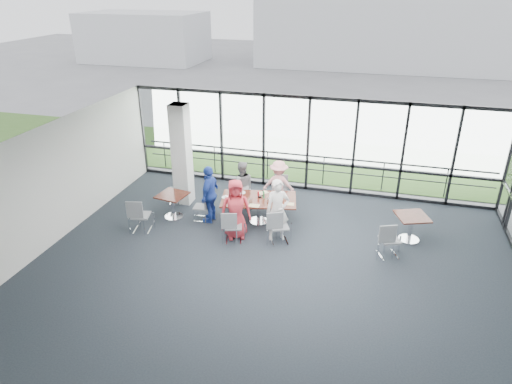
% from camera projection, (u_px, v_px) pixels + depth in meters
% --- Properties ---
extents(floor, '(12.00, 10.00, 0.02)m').
position_uv_depth(floor, '(272.00, 270.00, 11.27)').
color(floor, '#1E232B').
rests_on(floor, ground).
extents(ceiling, '(12.00, 10.00, 0.04)m').
position_uv_depth(ceiling, '(274.00, 148.00, 9.91)').
color(ceiling, white).
rests_on(ceiling, ground).
extents(wall_left, '(0.10, 10.00, 3.20)m').
position_uv_depth(wall_left, '(52.00, 185.00, 12.02)').
color(wall_left, silver).
rests_on(wall_left, ground).
extents(wall_front, '(12.00, 0.10, 3.20)m').
position_uv_depth(wall_front, '(188.00, 377.00, 6.22)').
color(wall_front, silver).
rests_on(wall_front, ground).
extents(curtain_wall_back, '(12.00, 0.10, 3.20)m').
position_uv_depth(curtain_wall_back, '(308.00, 145.00, 14.95)').
color(curtain_wall_back, white).
rests_on(curtain_wall_back, ground).
extents(structural_column, '(0.50, 0.50, 3.20)m').
position_uv_depth(structural_column, '(182.00, 155.00, 14.06)').
color(structural_column, silver).
rests_on(structural_column, ground).
extents(apron, '(80.00, 70.00, 0.02)m').
position_uv_depth(apron, '(325.00, 143.00, 20.01)').
color(apron, gray).
rests_on(apron, ground).
extents(grass_strip, '(80.00, 5.00, 0.01)m').
position_uv_depth(grass_strip, '(318.00, 158.00, 18.25)').
color(grass_strip, '#335B1E').
rests_on(grass_strip, ground).
extents(hangar_main, '(24.00, 10.00, 6.00)m').
position_uv_depth(hangar_main, '(412.00, 27.00, 36.99)').
color(hangar_main, silver).
rests_on(hangar_main, ground).
extents(hangar_aux, '(10.00, 6.00, 4.00)m').
position_uv_depth(hangar_aux, '(145.00, 37.00, 39.17)').
color(hangar_aux, silver).
rests_on(hangar_aux, ground).
extents(guard_rail, '(12.00, 0.06, 0.06)m').
position_uv_depth(guard_rail, '(309.00, 169.00, 15.94)').
color(guard_rail, '#2D2D33').
rests_on(guard_rail, ground).
extents(main_table, '(2.35, 1.60, 0.75)m').
position_uv_depth(main_table, '(259.00, 202.00, 13.25)').
color(main_table, '#35180C').
rests_on(main_table, ground).
extents(side_table_left, '(0.92, 0.92, 0.75)m').
position_uv_depth(side_table_left, '(173.00, 198.00, 13.53)').
color(side_table_left, '#35180C').
rests_on(side_table_left, ground).
extents(side_table_right, '(1.04, 1.04, 0.75)m').
position_uv_depth(side_table_right, '(412.00, 220.00, 12.31)').
color(side_table_right, '#35180C').
rests_on(side_table_right, ground).
extents(diner_near_left, '(0.98, 0.82, 1.71)m').
position_uv_depth(diner_near_left, '(236.00, 209.00, 12.38)').
color(diner_near_left, '#BC2D38').
rests_on(diner_near_left, ground).
extents(diner_near_right, '(0.77, 0.68, 1.75)m').
position_uv_depth(diner_near_right, '(278.00, 210.00, 12.27)').
color(diner_near_right, silver).
rests_on(diner_near_right, ground).
extents(diner_far_left, '(0.86, 0.69, 1.54)m').
position_uv_depth(diner_far_left, '(241.00, 185.00, 14.03)').
color(diner_far_left, gray).
rests_on(diner_far_left, ground).
extents(diner_far_right, '(1.03, 0.58, 1.55)m').
position_uv_depth(diner_far_right, '(279.00, 184.00, 14.06)').
color(diner_far_right, pink).
rests_on(diner_far_right, ground).
extents(diner_end, '(0.60, 1.04, 1.74)m').
position_uv_depth(diner_end, '(210.00, 194.00, 13.22)').
color(diner_end, '#203D9E').
rests_on(diner_end, ground).
extents(chair_main_nl, '(0.55, 0.55, 0.91)m').
position_uv_depth(chair_main_nl, '(233.00, 226.00, 12.33)').
color(chair_main_nl, slate).
rests_on(chair_main_nl, ground).
extents(chair_main_nr, '(0.62, 0.62, 0.96)m').
position_uv_depth(chair_main_nr, '(279.00, 226.00, 12.28)').
color(chair_main_nr, slate).
rests_on(chair_main_nr, ground).
extents(chair_main_fl, '(0.55, 0.55, 0.88)m').
position_uv_depth(chair_main_fl, '(241.00, 191.00, 14.41)').
color(chair_main_fl, slate).
rests_on(chair_main_fl, ground).
extents(chair_main_fr, '(0.49, 0.49, 0.93)m').
position_uv_depth(chair_main_fr, '(279.00, 191.00, 14.34)').
color(chair_main_fr, slate).
rests_on(chair_main_fr, ground).
extents(chair_main_end, '(0.45, 0.45, 0.84)m').
position_uv_depth(chair_main_end, '(201.00, 207.00, 13.46)').
color(chair_main_end, slate).
rests_on(chair_main_end, ground).
extents(chair_spare_la, '(0.58, 0.58, 0.99)m').
position_uv_depth(chair_spare_la, '(141.00, 215.00, 12.83)').
color(chair_spare_la, slate).
rests_on(chair_spare_la, ground).
extents(chair_spare_lb, '(0.54, 0.54, 0.89)m').
position_uv_depth(chair_spare_lb, '(176.00, 190.00, 14.50)').
color(chair_spare_lb, slate).
rests_on(chair_spare_lb, ground).
extents(chair_spare_r, '(0.62, 0.62, 0.97)m').
position_uv_depth(chair_spare_r, '(390.00, 240.00, 11.64)').
color(chair_spare_r, slate).
rests_on(chair_spare_r, ground).
extents(plate_nl, '(0.24, 0.24, 0.01)m').
position_uv_depth(plate_nl, '(235.00, 203.00, 12.91)').
color(plate_nl, white).
rests_on(plate_nl, main_table).
extents(plate_nr, '(0.25, 0.25, 0.01)m').
position_uv_depth(plate_nr, '(279.00, 205.00, 12.82)').
color(plate_nr, white).
rests_on(plate_nr, main_table).
extents(plate_fl, '(0.27, 0.27, 0.01)m').
position_uv_depth(plate_fl, '(241.00, 193.00, 13.57)').
color(plate_fl, white).
rests_on(plate_fl, main_table).
extents(plate_fr, '(0.26, 0.26, 0.01)m').
position_uv_depth(plate_fr, '(279.00, 193.00, 13.51)').
color(plate_fr, white).
rests_on(plate_fr, main_table).
extents(plate_end, '(0.24, 0.24, 0.01)m').
position_uv_depth(plate_end, '(226.00, 197.00, 13.28)').
color(plate_end, white).
rests_on(plate_end, main_table).
extents(tumbler_a, '(0.07, 0.07, 0.14)m').
position_uv_depth(tumbler_a, '(251.00, 201.00, 12.91)').
color(tumbler_a, white).
rests_on(tumbler_a, main_table).
extents(tumbler_b, '(0.07, 0.07, 0.13)m').
position_uv_depth(tumbler_b, '(268.00, 201.00, 12.93)').
color(tumbler_b, white).
rests_on(tumbler_b, main_table).
extents(tumbler_c, '(0.07, 0.07, 0.14)m').
position_uv_depth(tumbler_c, '(263.00, 193.00, 13.39)').
color(tumbler_c, white).
rests_on(tumbler_c, main_table).
extents(tumbler_d, '(0.07, 0.07, 0.14)m').
position_uv_depth(tumbler_d, '(232.00, 198.00, 13.09)').
color(tumbler_d, white).
rests_on(tumbler_d, main_table).
extents(menu_a, '(0.30, 0.21, 0.00)m').
position_uv_depth(menu_a, '(254.00, 206.00, 12.80)').
color(menu_a, white).
rests_on(menu_a, main_table).
extents(menu_b, '(0.29, 0.22, 0.00)m').
position_uv_depth(menu_b, '(289.00, 204.00, 12.90)').
color(menu_b, white).
rests_on(menu_b, main_table).
extents(menu_c, '(0.35, 0.36, 0.00)m').
position_uv_depth(menu_c, '(263.00, 193.00, 13.59)').
color(menu_c, white).
rests_on(menu_c, main_table).
extents(condiment_caddy, '(0.10, 0.07, 0.04)m').
position_uv_depth(condiment_caddy, '(260.00, 197.00, 13.28)').
color(condiment_caddy, black).
rests_on(condiment_caddy, main_table).
extents(ketchup_bottle, '(0.06, 0.06, 0.18)m').
position_uv_depth(ketchup_bottle, '(258.00, 194.00, 13.27)').
color(ketchup_bottle, red).
rests_on(ketchup_bottle, main_table).
extents(green_bottle, '(0.05, 0.05, 0.20)m').
position_uv_depth(green_bottle, '(264.00, 195.00, 13.21)').
color(green_bottle, '#2C7E41').
rests_on(green_bottle, main_table).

